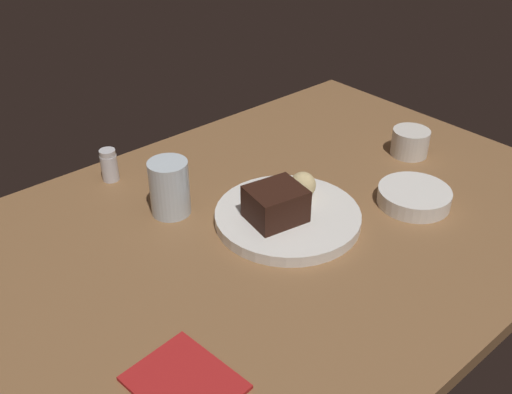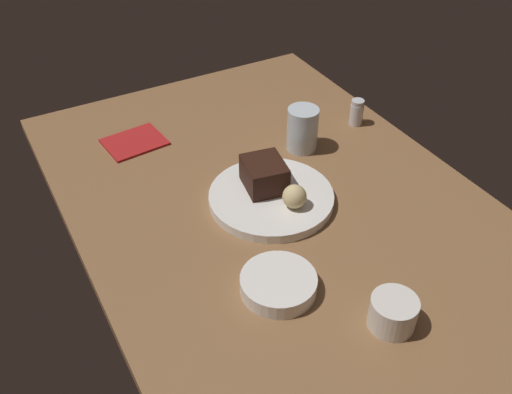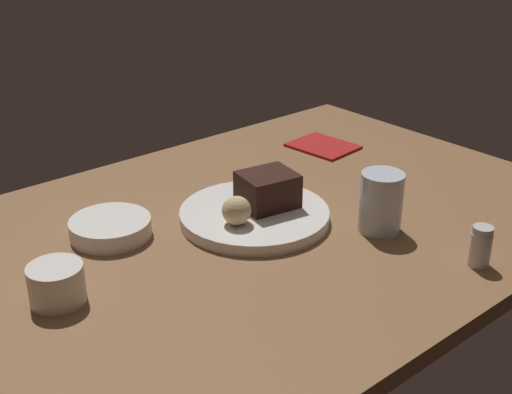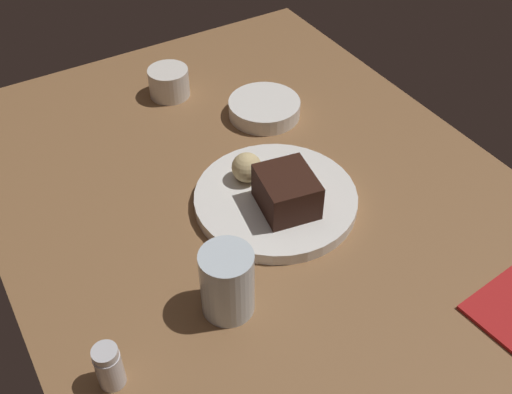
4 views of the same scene
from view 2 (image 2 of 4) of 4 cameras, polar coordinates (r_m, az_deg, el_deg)
dining_table at (r=126.43cm, az=1.78°, el=-0.56°), size 120.00×84.00×3.00cm
dessert_plate at (r=123.69cm, az=1.51°, el=-0.06°), size 26.96×26.96×2.12cm
chocolate_cake_slice at (r=123.26cm, az=0.82°, el=2.25°), size 10.92×9.88×6.24cm
bread_roll at (r=118.50cm, az=3.84°, el=0.05°), size 5.06×5.06×5.06cm
salt_shaker at (r=150.83cm, az=9.95°, el=8.27°), size 3.44×3.44×6.85cm
water_glass at (r=138.48cm, az=4.63°, el=6.73°), size 7.48×7.48×10.72cm
side_bowl at (r=104.80cm, az=2.24°, el=-8.62°), size 14.01×14.01×3.17cm
coffee_cup at (r=101.04cm, az=13.22°, el=-11.22°), size 8.15×8.15×5.87cm
folded_napkin at (r=145.68cm, az=-11.97°, el=5.36°), size 12.77×15.17×0.60cm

